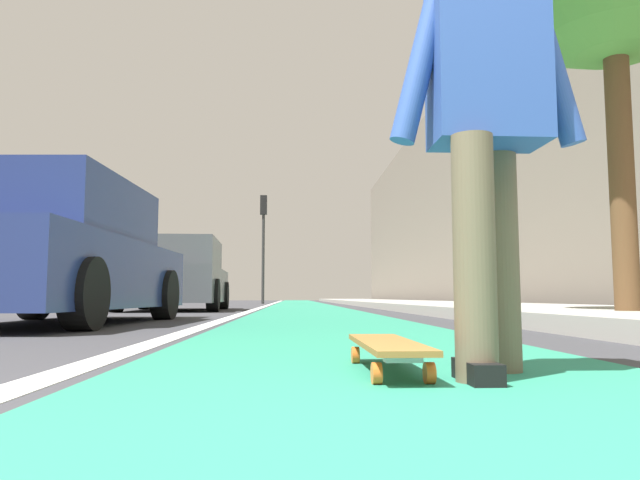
{
  "coord_description": "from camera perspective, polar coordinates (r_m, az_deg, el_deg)",
  "views": [
    {
      "loc": [
        -0.63,
        0.33,
        0.28
      ],
      "look_at": [
        9.43,
        -0.13,
        1.24
      ],
      "focal_mm": 33.49,
      "sensor_mm": 36.0,
      "label": 1
    }
  ],
  "objects": [
    {
      "name": "parked_car_near",
      "position": [
        6.73,
        -24.06,
        -1.43
      ],
      "size": [
        4.16,
        1.98,
        1.47
      ],
      "color": "navy",
      "rests_on": "ground"
    },
    {
      "name": "skater_person",
      "position": [
        2.28,
        15.62,
        11.59
      ],
      "size": [
        0.46,
        0.72,
        1.64
      ],
      "color": "brown",
      "rests_on": "ground"
    },
    {
      "name": "building_facade",
      "position": [
        23.77,
        12.66,
        3.73
      ],
      "size": [
        40.0,
        1.2,
        8.05
      ],
      "primitive_type": "cube",
      "color": "slate",
      "rests_on": "ground"
    },
    {
      "name": "skateboard",
      "position": [
        2.25,
        6.45,
        -10.11
      ],
      "size": [
        0.84,
        0.21,
        0.11
      ],
      "color": "orange",
      "rests_on": "ground"
    },
    {
      "name": "traffic_light",
      "position": [
        24.99,
        -5.43,
        1.05
      ],
      "size": [
        0.33,
        0.28,
        4.52
      ],
      "color": "#2D2D2D",
      "rests_on": "ground"
    },
    {
      "name": "parked_car_mid",
      "position": [
        12.8,
        -13.62,
        -3.41
      ],
      "size": [
        4.15,
        2.13,
        1.47
      ],
      "color": "#4C5156",
      "rests_on": "ground"
    },
    {
      "name": "ground_plane",
      "position": [
        10.63,
        -0.84,
        -6.97
      ],
      "size": [
        80.0,
        80.0,
        0.0
      ],
      "primitive_type": "plane",
      "color": "#38383D"
    },
    {
      "name": "sidewalk_curb",
      "position": [
        18.97,
        8.29,
        -6.03
      ],
      "size": [
        52.0,
        3.2,
        0.15
      ],
      "primitive_type": "cube",
      "color": "#9E9B93",
      "rests_on": "ground"
    },
    {
      "name": "lane_stripe_white",
      "position": [
        20.64,
        -4.96,
        -6.22
      ],
      "size": [
        52.0,
        0.16,
        0.01
      ],
      "primitive_type": "cube",
      "color": "silver",
      "rests_on": "ground"
    },
    {
      "name": "bike_lane_paint",
      "position": [
        24.63,
        -1.85,
        -6.11
      ],
      "size": [
        56.0,
        2.03,
        0.0
      ],
      "primitive_type": "cube",
      "color": "#288466",
      "rests_on": "ground"
    }
  ]
}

